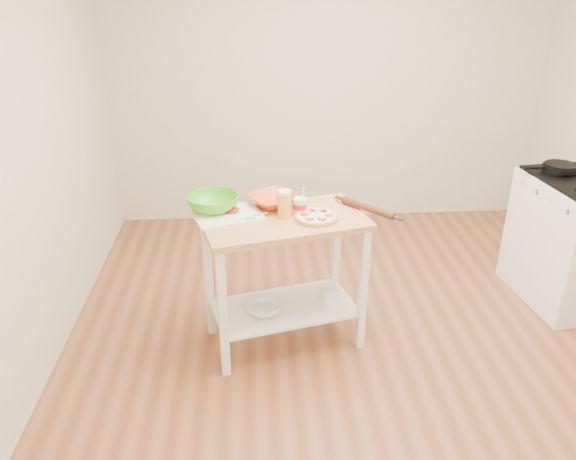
# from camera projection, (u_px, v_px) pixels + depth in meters

# --- Properties ---
(room_shell) EXTENTS (4.04, 4.54, 2.74)m
(room_shell) POSITION_uv_depth(u_px,v_px,m) (382.00, 156.00, 3.07)
(room_shell) COLOR #925835
(room_shell) RESTS_ON ground
(prep_island) EXTENTS (1.10, 0.77, 0.90)m
(prep_island) POSITION_uv_depth(u_px,v_px,m) (284.00, 256.00, 3.53)
(prep_island) COLOR tan
(prep_island) RESTS_ON ground
(skillet) EXTENTS (0.40, 0.25, 0.03)m
(skillet) POSITION_uv_depth(u_px,v_px,m) (560.00, 167.00, 4.04)
(skillet) COLOR black
(skillet) RESTS_ON gas_stove
(pizza) EXTENTS (0.26, 0.26, 0.04)m
(pizza) POSITION_uv_depth(u_px,v_px,m) (316.00, 217.00, 3.40)
(pizza) COLOR tan
(pizza) RESTS_ON prep_island
(cutting_board) EXTENTS (0.48, 0.41, 0.04)m
(cutting_board) POSITION_uv_depth(u_px,v_px,m) (227.00, 214.00, 3.45)
(cutting_board) COLOR white
(cutting_board) RESTS_ON prep_island
(spatula) EXTENTS (0.14, 0.10, 0.01)m
(spatula) POSITION_uv_depth(u_px,v_px,m) (255.00, 216.00, 3.41)
(spatula) COLOR #4EC4A8
(spatula) RESTS_ON cutting_board
(knife) EXTENTS (0.27, 0.03, 0.01)m
(knife) POSITION_uv_depth(u_px,v_px,m) (209.00, 209.00, 3.51)
(knife) COLOR silver
(knife) RESTS_ON cutting_board
(orange_bowl) EXTENTS (0.40, 0.40, 0.07)m
(orange_bowl) POSITION_uv_depth(u_px,v_px,m) (273.00, 200.00, 3.58)
(orange_bowl) COLOR #E34B16
(orange_bowl) RESTS_ON prep_island
(green_bowl) EXTENTS (0.35, 0.35, 0.10)m
(green_bowl) POSITION_uv_depth(u_px,v_px,m) (213.00, 203.00, 3.51)
(green_bowl) COLOR #46BD19
(green_bowl) RESTS_ON prep_island
(beer_pint) EXTENTS (0.09, 0.09, 0.17)m
(beer_pint) POSITION_uv_depth(u_px,v_px,m) (284.00, 204.00, 3.40)
(beer_pint) COLOR gold
(beer_pint) RESTS_ON prep_island
(yogurt_tub) EXTENTS (0.09, 0.09, 0.18)m
(yogurt_tub) POSITION_uv_depth(u_px,v_px,m) (300.00, 206.00, 3.46)
(yogurt_tub) COLOR white
(yogurt_tub) RESTS_ON prep_island
(rolling_pin) EXTENTS (0.30, 0.32, 0.05)m
(rolling_pin) POSITION_uv_depth(u_px,v_px,m) (368.00, 208.00, 3.50)
(rolling_pin) COLOR #572813
(rolling_pin) RESTS_ON prep_island
(shelf_glass_bowl) EXTENTS (0.27, 0.27, 0.07)m
(shelf_glass_bowl) POSITION_uv_depth(u_px,v_px,m) (264.00, 308.00, 3.62)
(shelf_glass_bowl) COLOR silver
(shelf_glass_bowl) RESTS_ON prep_island
(shelf_bin) EXTENTS (0.13, 0.13, 0.11)m
(shelf_bin) POSITION_uv_depth(u_px,v_px,m) (329.00, 295.00, 3.73)
(shelf_bin) COLOR white
(shelf_bin) RESTS_ON prep_island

